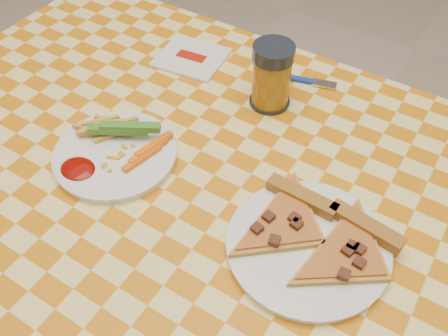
{
  "coord_description": "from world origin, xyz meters",
  "views": [
    {
      "loc": [
        0.31,
        -0.42,
        1.38
      ],
      "look_at": [
        0.01,
        0.04,
        0.78
      ],
      "focal_mm": 40.0,
      "sensor_mm": 36.0,
      "label": 1
    }
  ],
  "objects": [
    {
      "name": "napkin",
      "position": [
        -0.22,
        0.29,
        0.76
      ],
      "size": [
        0.15,
        0.14,
        0.01
      ],
      "rotation": [
        0.0,
        0.0,
        0.12
      ],
      "color": "silver",
      "rests_on": "table"
    },
    {
      "name": "plate_right",
      "position": [
        0.2,
        -0.01,
        0.76
      ],
      "size": [
        0.3,
        0.3,
        0.01
      ],
      "primitive_type": "cylinder",
      "rotation": [
        0.0,
        0.0,
        -0.31
      ],
      "color": "white",
      "rests_on": "table"
    },
    {
      "name": "table",
      "position": [
        0.0,
        0.0,
        0.68
      ],
      "size": [
        1.28,
        0.88,
        0.76
      ],
      "color": "silver",
      "rests_on": "ground"
    },
    {
      "name": "drink_glass",
      "position": [
        -0.01,
        0.25,
        0.82
      ],
      "size": [
        0.08,
        0.08,
        0.13
      ],
      "color": "black",
      "rests_on": "table"
    },
    {
      "name": "fries_veggies",
      "position": [
        -0.17,
        -0.01,
        0.78
      ],
      "size": [
        0.19,
        0.17,
        0.04
      ],
      "color": "gold",
      "rests_on": "plate_left"
    },
    {
      "name": "pizza_slices",
      "position": [
        0.2,
        0.0,
        0.78
      ],
      "size": [
        0.26,
        0.24,
        0.02
      ],
      "color": "gold",
      "rests_on": "plate_right"
    },
    {
      "name": "fork",
      "position": [
        0.01,
        0.34,
        0.76
      ],
      "size": [
        0.15,
        0.05,
        0.01
      ],
      "rotation": [
        0.0,
        0.0,
        0.26
      ],
      "color": "navy",
      "rests_on": "table"
    },
    {
      "name": "plate_left",
      "position": [
        -0.17,
        -0.02,
        0.76
      ],
      "size": [
        0.23,
        0.23,
        0.01
      ],
      "primitive_type": "cylinder",
      "rotation": [
        0.0,
        0.0,
        0.11
      ],
      "color": "white",
      "rests_on": "table"
    }
  ]
}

